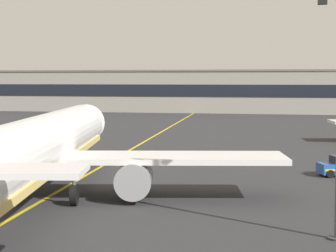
# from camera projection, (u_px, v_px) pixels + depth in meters

# --- Properties ---
(taxiway_centreline) EXTENTS (13.58, 179.53, 0.01)m
(taxiway_centreline) POSITION_uv_depth(u_px,v_px,m) (118.00, 157.00, 60.61)
(taxiway_centreline) COLOR yellow
(taxiway_centreline) RESTS_ON ground
(airliner_foreground) EXTENTS (32.32, 41.23, 11.65)m
(airliner_foreground) POSITION_uv_depth(u_px,v_px,m) (38.00, 148.00, 38.75)
(airliner_foreground) COLOR white
(airliner_foreground) RESTS_ON ground
(safety_cone_by_nose_gear) EXTENTS (0.44, 0.44, 0.55)m
(safety_cone_by_nose_gear) POSITION_uv_depth(u_px,v_px,m) (118.00, 163.00, 54.33)
(safety_cone_by_nose_gear) COLOR orange
(safety_cone_by_nose_gear) RESTS_ON ground
(terminal_building) EXTENTS (167.74, 12.40, 10.02)m
(terminal_building) POSITION_uv_depth(u_px,v_px,m) (266.00, 91.00, 140.77)
(terminal_building) COLOR #9E998E
(terminal_building) RESTS_ON ground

